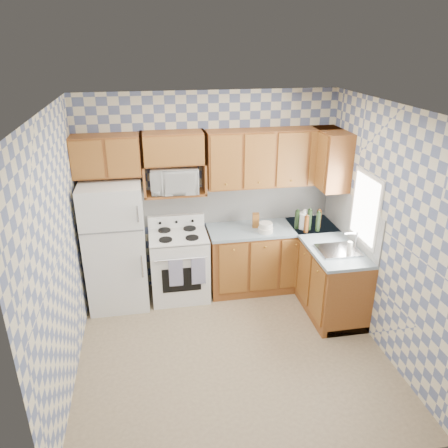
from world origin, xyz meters
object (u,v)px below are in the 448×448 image
Objects in this scene: microwave at (174,179)px; electric_kettle at (305,221)px; refrigerator at (116,245)px; stove_body at (179,266)px.

microwave is 1.83m from electric_kettle.
refrigerator is 1.14m from microwave.
electric_kettle is (2.51, -0.07, 0.19)m from refrigerator.
microwave is 2.83× the size of electric_kettle.
refrigerator reaches higher than stove_body.
microwave is (0.80, 0.21, 0.78)m from refrigerator.
electric_kettle reaches higher than stove_body.
electric_kettle is at bearing -3.20° from stove_body.
microwave is (-0.00, 0.18, 1.17)m from stove_body.
refrigerator is 7.88× the size of electric_kettle.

